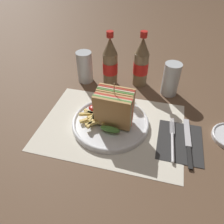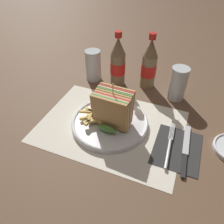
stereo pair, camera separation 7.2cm
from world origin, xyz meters
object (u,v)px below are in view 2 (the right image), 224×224
at_px(plate_main, 110,122).
at_px(coke_bottle_far, 149,65).
at_px(knife, 186,150).
at_px(fork, 169,148).
at_px(coke_bottle_near, 118,63).
at_px(glass_far, 93,66).
at_px(club_sandwich, 113,109).
at_px(glass_near, 177,86).

xyz_separation_m(plate_main, coke_bottle_far, (0.05, 0.27, 0.09)).
distance_m(plate_main, knife, 0.25).
xyz_separation_m(knife, coke_bottle_far, (-0.20, 0.29, 0.09)).
xyz_separation_m(plate_main, knife, (0.25, -0.02, -0.00)).
relative_size(fork, coke_bottle_near, 0.84).
bearing_deg(knife, coke_bottle_far, 120.59).
xyz_separation_m(knife, glass_far, (-0.43, 0.26, 0.06)).
bearing_deg(fork, club_sandwich, 167.46).
bearing_deg(glass_near, coke_bottle_near, 177.85).
bearing_deg(coke_bottle_near, glass_near, -2.15).
xyz_separation_m(fork, glass_near, (-0.03, 0.27, 0.05)).
distance_m(glass_near, glass_far, 0.35).
bearing_deg(glass_far, fork, -36.20).
distance_m(knife, glass_near, 0.27).
xyz_separation_m(coke_bottle_far, glass_far, (-0.23, -0.03, -0.03)).
relative_size(plate_main, fork, 1.37).
bearing_deg(plate_main, fork, -10.06).
bearing_deg(glass_far, plate_main, -54.23).
xyz_separation_m(plate_main, club_sandwich, (0.01, -0.01, 0.07)).
distance_m(fork, glass_far, 0.47).
bearing_deg(plate_main, coke_bottle_far, 78.75).
relative_size(club_sandwich, coke_bottle_near, 0.69).
bearing_deg(plate_main, coke_bottle_near, 104.91).
xyz_separation_m(plate_main, glass_near, (0.18, 0.23, 0.05)).
xyz_separation_m(club_sandwich, coke_bottle_near, (-0.08, 0.25, 0.02)).
relative_size(plate_main, coke_bottle_far, 1.15).
bearing_deg(knife, club_sandwich, 172.92).
bearing_deg(glass_far, club_sandwich, -52.91).
relative_size(coke_bottle_far, glass_near, 1.72).
relative_size(plate_main, knife, 1.25).
distance_m(fork, knife, 0.05).
relative_size(coke_bottle_near, glass_near, 1.72).
height_order(glass_near, glass_far, same).
xyz_separation_m(glass_near, glass_far, (-0.35, 0.01, 0.01)).
bearing_deg(fork, coke_bottle_near, 130.62).
xyz_separation_m(fork, glass_far, (-0.38, 0.28, 0.06)).
xyz_separation_m(fork, coke_bottle_far, (-0.15, 0.31, 0.09)).
relative_size(coke_bottle_far, glass_far, 1.72).
bearing_deg(coke_bottle_near, club_sandwich, -72.70).
bearing_deg(plate_main, club_sandwich, -23.05).
height_order(knife, glass_far, glass_far).
xyz_separation_m(coke_bottle_far, glass_near, (0.12, -0.04, -0.04)).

